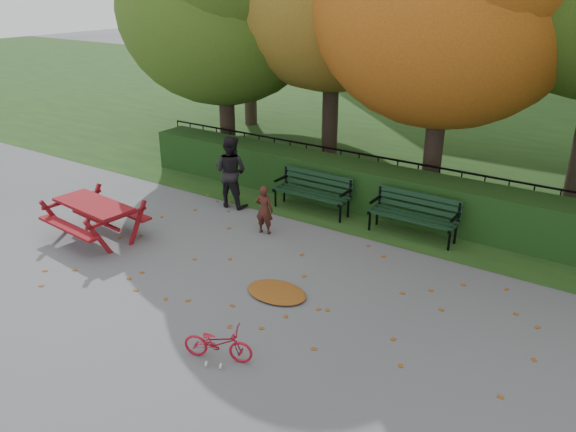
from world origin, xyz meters
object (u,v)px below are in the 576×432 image
Objects in this scene: bench_left at (313,189)px; child at (264,210)px; bicycle at (218,343)px; bench_right at (415,212)px; adult at (231,172)px; picnic_table at (94,211)px.

child is (-0.20, -1.60, -0.00)m from bench_left.
bench_right is at bearing -27.40° from bicycle.
adult reaches higher than bicycle.
picnic_table is 1.15× the size of adult.
bench_left is 4.69m from picnic_table.
bench_left is at bearing -162.57° from adult.
bench_right reaches higher than bicycle.
bench_left is 1.08× the size of adult.
child is 1.04× the size of bicycle.
bench_left and bench_right have the same top height.
adult is at bearing -155.08° from bench_left.
adult reaches higher than bench_right.
picnic_table is 3.13m from adult.
bicycle is (1.94, -3.75, -0.26)m from child.
child is 4.23m from bicycle.
child is 1.75m from adult.
picnic_table reaches higher than bicycle.
picnic_table is at bearing 49.99° from bicycle.
bicycle is at bearing 119.82° from adult.
adult is 1.68× the size of bicycle.
bench_right reaches higher than picnic_table.
adult is (-1.53, 0.80, 0.32)m from child.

